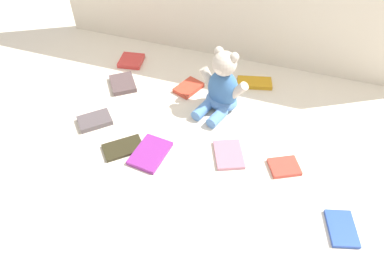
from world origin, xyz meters
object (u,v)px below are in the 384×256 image
object	(u,v)px
book_case_1	(95,121)
book_case_5	(189,88)
book_case_2	(131,61)
book_case_8	(284,167)
book_case_6	(123,148)
book_case_9	(254,83)
book_case_4	(342,228)
book_case_3	(150,153)
book_case_0	(229,154)
teddy_bear	(222,88)
book_case_7	(123,84)

from	to	relation	value
book_case_1	book_case_5	distance (m)	0.38
book_case_2	book_case_8	xyz separation A→B (m)	(0.71, -0.37, -0.00)
book_case_5	book_case_6	xyz separation A→B (m)	(-0.10, -0.36, -0.00)
book_case_8	book_case_9	xyz separation A→B (m)	(-0.18, 0.39, 0.00)
book_case_2	book_case_4	world-z (taller)	book_case_2
book_case_3	book_case_8	bearing A→B (deg)	-162.93
book_case_2	book_case_4	size ratio (longest dim) A/B	0.91
book_case_5	book_case_9	world-z (taller)	book_case_5
book_case_1	book_case_4	xyz separation A→B (m)	(0.85, -0.15, -0.00)
book_case_4	book_case_0	bearing A→B (deg)	-39.40
book_case_5	book_case_8	size ratio (longest dim) A/B	1.19
book_case_6	book_case_9	bearing A→B (deg)	-77.23
teddy_bear	book_case_6	distance (m)	0.40
teddy_bear	book_case_4	bearing A→B (deg)	-23.52
teddy_bear	book_case_8	distance (m)	0.35
book_case_3	book_case_4	xyz separation A→B (m)	(0.60, -0.08, -0.00)
book_case_3	book_case_0	bearing A→B (deg)	-156.35
book_case_9	book_case_7	bearing A→B (deg)	-84.69
book_case_7	book_case_8	bearing A→B (deg)	125.54
book_case_1	book_case_3	size ratio (longest dim) A/B	0.82
book_case_3	book_case_5	world-z (taller)	book_case_5
book_case_7	book_case_8	distance (m)	0.70
teddy_bear	book_case_1	distance (m)	0.47
book_case_0	book_case_8	size ratio (longest dim) A/B	1.33
book_case_8	book_case_9	size ratio (longest dim) A/B	0.67
book_case_6	book_case_7	xyz separation A→B (m)	(-0.15, 0.30, 0.00)
book_case_0	book_case_3	xyz separation A→B (m)	(-0.24, -0.08, 0.00)
book_case_2	book_case_4	bearing A→B (deg)	-40.21
book_case_1	book_case_2	size ratio (longest dim) A/B	1.14
book_case_0	book_case_9	xyz separation A→B (m)	(0.00, 0.40, 0.00)
book_case_5	book_case_7	bearing A→B (deg)	-145.29
teddy_bear	book_case_0	distance (m)	0.25
book_case_6	book_case_9	size ratio (longest dim) A/B	0.95
book_case_4	book_case_9	size ratio (longest dim) A/B	0.81
book_case_3	book_case_6	size ratio (longest dim) A/B	1.07
teddy_bear	book_case_3	size ratio (longest dim) A/B	1.73
book_case_0	book_case_7	world-z (taller)	book_case_7
teddy_bear	book_case_4	xyz separation A→B (m)	(0.45, -0.38, -0.08)
book_case_2	book_case_9	xyz separation A→B (m)	(0.53, 0.02, -0.00)
book_case_7	book_case_1	bearing A→B (deg)	53.88
book_case_2	book_case_5	bearing A→B (deg)	-26.99
book_case_2	book_case_9	world-z (taller)	book_case_2
teddy_bear	book_case_8	size ratio (longest dim) A/B	2.62
book_case_2	book_case_9	size ratio (longest dim) A/B	0.73
teddy_bear	book_case_3	xyz separation A→B (m)	(-0.15, -0.30, -0.08)
book_case_7	book_case_3	bearing A→B (deg)	93.14
book_case_0	book_case_8	xyz separation A→B (m)	(0.18, 0.01, 0.00)
book_case_0	book_case_1	size ratio (longest dim) A/B	1.07
book_case_1	book_case_8	distance (m)	0.67
book_case_9	book_case_1	bearing A→B (deg)	-65.22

